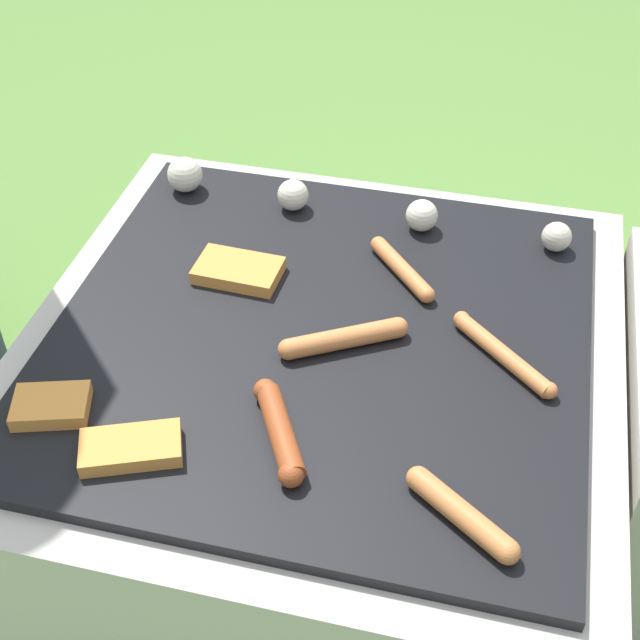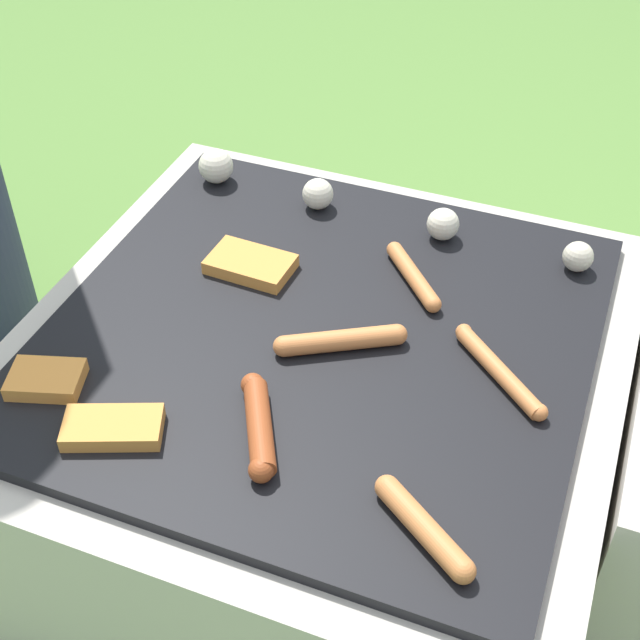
{
  "view_description": "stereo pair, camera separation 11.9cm",
  "coord_description": "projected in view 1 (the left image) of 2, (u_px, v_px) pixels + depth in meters",
  "views": [
    {
      "loc": [
        0.21,
        -0.87,
        1.19
      ],
      "look_at": [
        0.0,
        0.0,
        0.4
      ],
      "focal_mm": 50.0,
      "sensor_mm": 36.0,
      "label": 1
    },
    {
      "loc": [
        0.32,
        -0.83,
        1.19
      ],
      "look_at": [
        0.0,
        0.0,
        0.4
      ],
      "focal_mm": 50.0,
      "sensor_mm": 36.0,
      "label": 2
    }
  ],
  "objects": [
    {
      "name": "ground_plane",
      "position": [
        320.0,
        504.0,
        1.46
      ],
      "size": [
        14.0,
        14.0,
        0.0
      ],
      "primitive_type": "plane",
      "color": "#567F38"
    },
    {
      "name": "grill",
      "position": [
        320.0,
        426.0,
        1.33
      ],
      "size": [
        0.81,
        0.81,
        0.38
      ],
      "color": "#B2AA9E",
      "rests_on": "ground_plane"
    },
    {
      "name": "sausage_front_center",
      "position": [
        461.0,
        514.0,
        0.96
      ],
      "size": [
        0.13,
        0.1,
        0.03
      ],
      "color": "#C6753D",
      "rests_on": "grill"
    },
    {
      "name": "sausage_front_left",
      "position": [
        278.0,
        431.0,
        1.05
      ],
      "size": [
        0.09,
        0.15,
        0.03
      ],
      "color": "#93421E",
      "rests_on": "grill"
    },
    {
      "name": "sausage_back_right",
      "position": [
        344.0,
        338.0,
        1.17
      ],
      "size": [
        0.16,
        0.1,
        0.03
      ],
      "color": "#C6753D",
      "rests_on": "grill"
    },
    {
      "name": "sausage_front_right",
      "position": [
        402.0,
        269.0,
        1.29
      ],
      "size": [
        0.11,
        0.12,
        0.02
      ],
      "color": "#C6753D",
      "rests_on": "grill"
    },
    {
      "name": "sausage_back_left",
      "position": [
        503.0,
        353.0,
        1.16
      ],
      "size": [
        0.14,
        0.13,
        0.02
      ],
      "color": "#C6753D",
      "rests_on": "grill"
    },
    {
      "name": "bread_slice_center",
      "position": [
        238.0,
        270.0,
        1.29
      ],
      "size": [
        0.12,
        0.08,
        0.02
      ],
      "color": "#D18438",
      "rests_on": "grill"
    },
    {
      "name": "bread_slice_right",
      "position": [
        51.0,
        406.0,
        1.09
      ],
      "size": [
        0.11,
        0.09,
        0.02
      ],
      "color": "#D18438",
      "rests_on": "grill"
    },
    {
      "name": "bread_slice_left",
      "position": [
        131.0,
        448.0,
        1.04
      ],
      "size": [
        0.13,
        0.1,
        0.02
      ],
      "color": "#D18438",
      "rests_on": "grill"
    },
    {
      "name": "mushroom_row",
      "position": [
        325.0,
        199.0,
        1.4
      ],
      "size": [
        0.65,
        0.07,
        0.06
      ],
      "color": "beige",
      "rests_on": "grill"
    }
  ]
}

